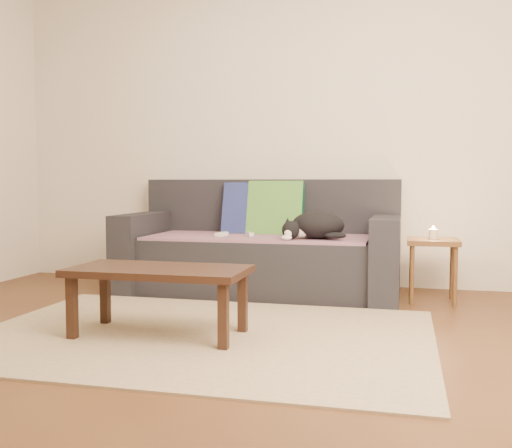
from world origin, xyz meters
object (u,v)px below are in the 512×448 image
object	(u,v)px
sofa	(261,252)
coffee_table	(159,276)
cat	(316,226)
wii_remote_b	(222,234)
side_table	(433,250)
wii_remote_a	(250,234)

from	to	relation	value
sofa	coffee_table	xyz separation A→B (m)	(-0.22, -1.49, 0.03)
cat	coffee_table	world-z (taller)	cat
wii_remote_b	side_table	size ratio (longest dim) A/B	0.34
side_table	coffee_table	bearing A→B (deg)	-137.28
sofa	cat	distance (m)	0.56
sofa	coffee_table	world-z (taller)	sofa
wii_remote_a	coffee_table	distance (m)	1.36
side_table	cat	bearing A→B (deg)	-171.48
wii_remote_b	side_table	distance (m)	1.55
side_table	coffee_table	distance (m)	2.03
coffee_table	side_table	bearing A→B (deg)	42.72
coffee_table	sofa	bearing A→B (deg)	81.74
cat	wii_remote_a	xyz separation A→B (m)	(-0.51, 0.09, -0.08)
cat	side_table	distance (m)	0.84
cat	wii_remote_a	world-z (taller)	cat
wii_remote_a	cat	bearing A→B (deg)	-124.29
cat	wii_remote_b	world-z (taller)	cat
wii_remote_a	side_table	xyz separation A→B (m)	(1.33, 0.04, -0.09)
sofa	wii_remote_b	size ratio (longest dim) A/B	14.00
wii_remote_a	side_table	size ratio (longest dim) A/B	0.34
wii_remote_a	wii_remote_b	xyz separation A→B (m)	(-0.21, -0.03, 0.00)
wii_remote_a	coffee_table	bearing A→B (deg)	148.53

